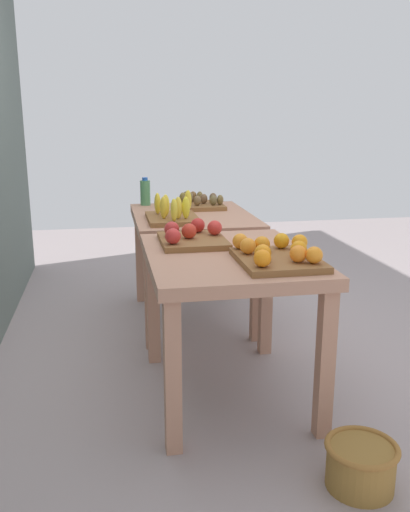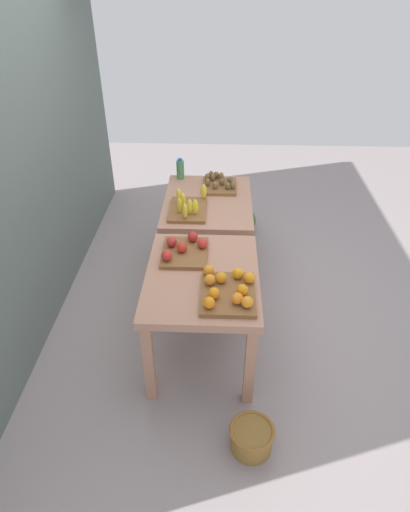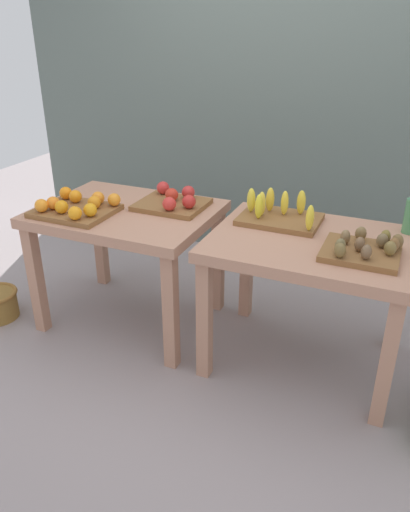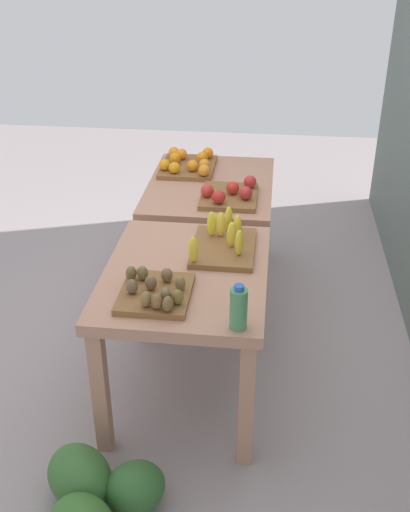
% 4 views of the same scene
% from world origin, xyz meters
% --- Properties ---
extents(ground_plane, '(8.00, 8.00, 0.00)m').
position_xyz_m(ground_plane, '(0.00, 0.00, 0.00)').
color(ground_plane, gray).
extents(back_wall, '(4.40, 0.12, 3.00)m').
position_xyz_m(back_wall, '(0.00, 1.35, 1.50)').
color(back_wall, '#5A6760').
rests_on(back_wall, ground_plane).
extents(display_table_left, '(1.04, 0.80, 0.76)m').
position_xyz_m(display_table_left, '(-0.56, 0.00, 0.65)').
color(display_table_left, tan).
rests_on(display_table_left, ground_plane).
extents(display_table_right, '(1.04, 0.80, 0.76)m').
position_xyz_m(display_table_right, '(0.56, 0.00, 0.65)').
color(display_table_right, tan).
rests_on(display_table_right, ground_plane).
extents(orange_bin, '(0.45, 0.38, 0.11)m').
position_xyz_m(orange_bin, '(-0.78, -0.18, 0.80)').
color(orange_bin, brown).
rests_on(orange_bin, display_table_left).
extents(apple_bin, '(0.40, 0.36, 0.11)m').
position_xyz_m(apple_bin, '(-0.31, 0.15, 0.80)').
color(apple_bin, brown).
rests_on(apple_bin, display_table_left).
extents(banana_crate, '(0.44, 0.32, 0.17)m').
position_xyz_m(banana_crate, '(0.33, 0.17, 0.81)').
color(banana_crate, brown).
rests_on(banana_crate, display_table_right).
extents(kiwi_bin, '(0.37, 0.32, 0.10)m').
position_xyz_m(kiwi_bin, '(0.83, -0.10, 0.80)').
color(kiwi_bin, brown).
rests_on(kiwi_bin, display_table_right).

